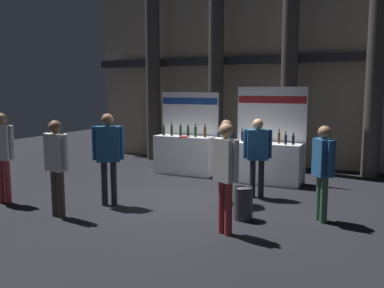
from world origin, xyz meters
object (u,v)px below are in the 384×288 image
exhibitor_booth_0 (185,152)px  visitor_1 (56,159)px  visitor_0 (108,150)px  visitor_6 (257,150)px  visitor_2 (226,169)px  trash_bin (243,203)px  visitor_4 (323,165)px  visitor_3 (226,154)px  visitor_5 (2,150)px  exhibitor_booth_1 (267,159)px

exhibitor_booth_0 → visitor_1: exhibitor_booth_0 is taller
visitor_0 → visitor_6: size_ratio=1.09×
visitor_1 → visitor_2: (3.09, 0.44, 0.01)m
exhibitor_booth_0 → visitor_2: 4.92m
trash_bin → visitor_2: size_ratio=0.33×
visitor_0 → visitor_4: bearing=158.3°
visitor_4 → visitor_6: visitor_6 is taller
visitor_0 → visitor_1: size_ratio=1.04×
visitor_2 → visitor_4: bearing=70.4°
exhibitor_booth_0 → trash_bin: bearing=-49.7°
trash_bin → visitor_1: (-3.11, -1.28, 0.77)m
visitor_0 → visitor_4: (4.01, 0.74, -0.11)m
exhibitor_booth_0 → visitor_6: exhibitor_booth_0 is taller
visitor_4 → visitor_6: bearing=-161.2°
visitor_2 → visitor_3: bearing=135.5°
visitor_0 → visitor_3: (2.06, 1.14, -0.11)m
trash_bin → visitor_2: bearing=-91.8°
visitor_4 → visitor_5: visitor_5 is taller
visitor_0 → visitor_3: visitor_0 is taller
exhibitor_booth_1 → trash_bin: bearing=-83.0°
trash_bin → visitor_0: size_ratio=0.32×
visitor_2 → visitor_5: visitor_5 is taller
visitor_1 → visitor_3: bearing=49.2°
exhibitor_booth_1 → visitor_5: exhibitor_booth_1 is taller
visitor_6 → visitor_1: bearing=21.8°
visitor_3 → visitor_6: 0.84m
exhibitor_booth_0 → visitor_2: (2.71, -4.08, 0.46)m
visitor_0 → visitor_2: size_ratio=1.03×
visitor_1 → visitor_5: visitor_5 is taller
visitor_1 → visitor_5: 1.66m
exhibitor_booth_1 → visitor_3: (-0.28, -2.18, 0.41)m
trash_bin → visitor_5: visitor_5 is taller
visitor_0 → visitor_5: bearing=-11.0°
visitor_1 → visitor_0: bearing=76.9°
exhibitor_booth_1 → visitor_5: 6.03m
trash_bin → visitor_2: 1.15m
trash_bin → visitor_0: visitor_0 is taller
visitor_4 → visitor_2: bearing=-79.4°
visitor_1 → visitor_2: 3.12m
visitor_2 → visitor_5: size_ratio=0.97×
visitor_0 → visitor_5: visitor_5 is taller
exhibitor_booth_0 → visitor_5: size_ratio=1.21×
visitor_1 → visitor_4: 4.74m
visitor_1 → visitor_6: bearing=52.5°
visitor_4 → visitor_6: 1.87m
exhibitor_booth_0 → visitor_0: bearing=-89.8°
visitor_1 → visitor_5: size_ratio=0.96×
visitor_3 → visitor_4: 1.99m
visitor_4 → visitor_1: bearing=-102.8°
exhibitor_booth_0 → visitor_0: (0.01, -3.50, 0.52)m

